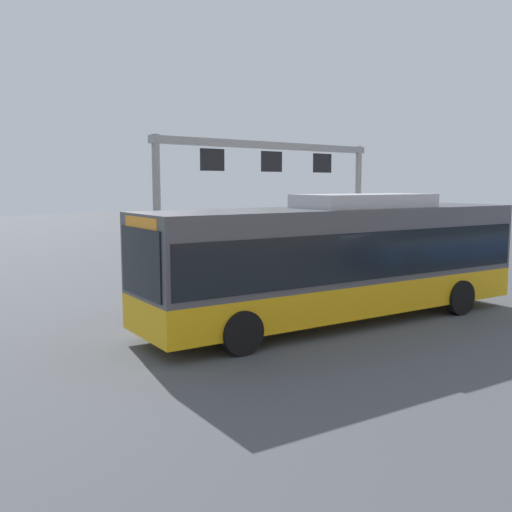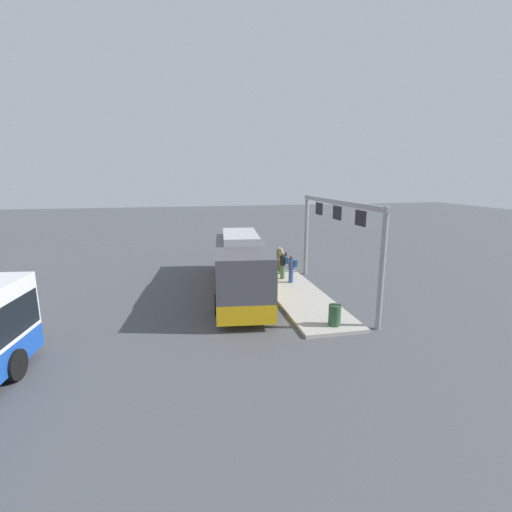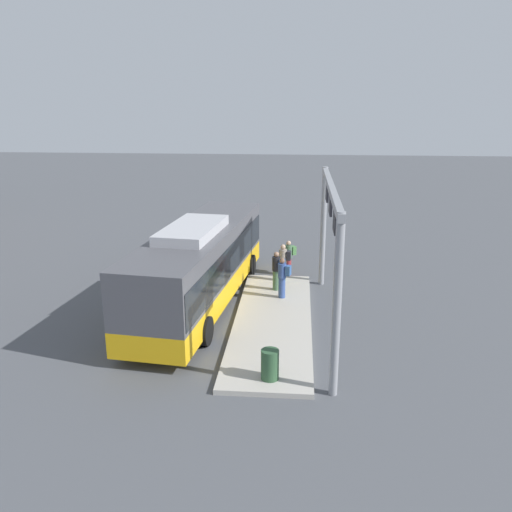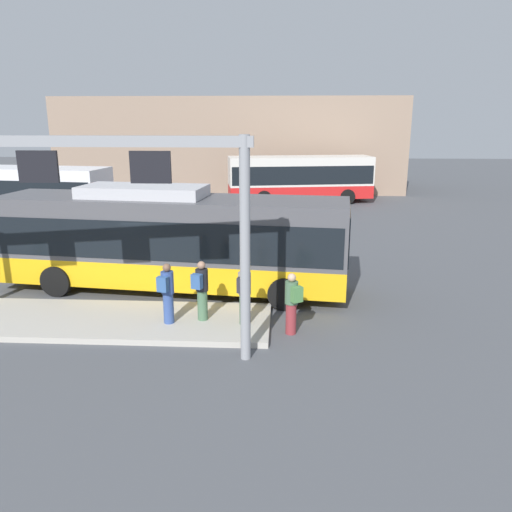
# 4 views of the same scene
# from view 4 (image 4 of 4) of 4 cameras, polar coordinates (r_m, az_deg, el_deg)

# --- Properties ---
(ground_plane) EXTENTS (120.00, 120.00, 0.00)m
(ground_plane) POSITION_cam_4_polar(r_m,az_deg,el_deg) (17.17, -9.31, -3.76)
(ground_plane) COLOR #4C4F54
(platform_curb) EXTENTS (10.00, 2.80, 0.16)m
(platform_curb) POSITION_cam_4_polar(r_m,az_deg,el_deg) (14.98, -18.07, -6.88)
(platform_curb) COLOR #B2ADA3
(platform_curb) RESTS_ON ground
(bus_main) EXTENTS (11.58, 3.79, 3.46)m
(bus_main) POSITION_cam_4_polar(r_m,az_deg,el_deg) (16.68, -9.60, 2.14)
(bus_main) COLOR #EAAD14
(bus_main) RESTS_ON ground
(bus_background_left) EXTENTS (11.44, 3.89, 3.10)m
(bus_background_left) POSITION_cam_4_polar(r_m,az_deg,el_deg) (30.15, -26.42, 6.48)
(bus_background_left) COLOR #1947AD
(bus_background_left) RESTS_ON ground
(bus_background_right) EXTENTS (9.93, 4.15, 3.10)m
(bus_background_right) POSITION_cam_4_polar(r_m,az_deg,el_deg) (34.88, 4.98, 8.95)
(bus_background_right) COLOR red
(bus_background_right) RESTS_ON ground
(person_boarding) EXTENTS (0.53, 0.61, 1.67)m
(person_boarding) POSITION_cam_4_polar(r_m,az_deg,el_deg) (13.28, 4.07, -5.23)
(person_boarding) COLOR maroon
(person_boarding) RESTS_ON ground
(person_waiting_near) EXTENTS (0.38, 0.56, 1.67)m
(person_waiting_near) POSITION_cam_4_polar(r_m,az_deg,el_deg) (13.46, -1.33, -4.19)
(person_waiting_near) COLOR #476B4C
(person_waiting_near) RESTS_ON platform_curb
(person_waiting_mid) EXTENTS (0.43, 0.58, 1.67)m
(person_waiting_mid) POSITION_cam_4_polar(r_m,az_deg,el_deg) (13.74, -9.97, -4.02)
(person_waiting_mid) COLOR #334C8C
(person_waiting_mid) RESTS_ON platform_curb
(person_waiting_far) EXTENTS (0.47, 0.60, 1.67)m
(person_waiting_far) POSITION_cam_4_polar(r_m,az_deg,el_deg) (13.83, -6.17, -3.75)
(person_waiting_far) COLOR #476B4C
(person_waiting_far) RESTS_ON platform_curb
(platform_sign_gantry) EXTENTS (9.53, 0.24, 5.20)m
(platform_sign_gantry) POSITION_cam_4_polar(r_m,az_deg,el_deg) (12.37, -23.01, 5.86)
(platform_sign_gantry) COLOR gray
(platform_sign_gantry) RESTS_ON ground
(station_building) EXTENTS (26.65, 8.00, 7.15)m
(station_building) POSITION_cam_4_polar(r_m,az_deg,el_deg) (42.18, -2.71, 12.51)
(station_building) COLOR gray
(station_building) RESTS_ON ground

